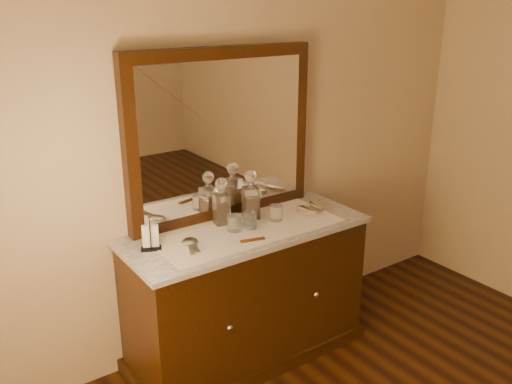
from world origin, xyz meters
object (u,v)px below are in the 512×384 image
(brush_near, at_px, (308,211))
(hand_mirror_outer, at_px, (189,243))
(mirror_frame, at_px, (222,135))
(brush_far, at_px, (316,206))
(dresser_cabinet, at_px, (247,295))
(napkin_rack, at_px, (151,238))
(comb, at_px, (253,240))
(decanter_left, at_px, (221,206))
(pin_dish, at_px, (247,225))
(hand_mirror_inner, at_px, (191,242))
(decanter_right, at_px, (251,200))

(brush_near, distance_m, hand_mirror_outer, 0.81)
(mirror_frame, xyz_separation_m, brush_far, (0.52, -0.25, -0.47))
(dresser_cabinet, distance_m, napkin_rack, 0.76)
(dresser_cabinet, height_order, napkin_rack, napkin_rack)
(comb, distance_m, hand_mirror_outer, 0.34)
(comb, distance_m, decanter_left, 0.32)
(pin_dish, bearing_deg, dresser_cabinet, -155.57)
(pin_dish, height_order, decanter_left, decanter_left)
(decanter_left, bearing_deg, napkin_rack, -171.10)
(napkin_rack, height_order, hand_mirror_inner, napkin_rack)
(mirror_frame, height_order, decanter_right, mirror_frame)
(hand_mirror_inner, bearing_deg, comb, -27.73)
(dresser_cabinet, xyz_separation_m, decanter_left, (-0.08, 0.13, 0.55))
(napkin_rack, xyz_separation_m, decanter_left, (0.48, 0.08, 0.05))
(decanter_right, distance_m, brush_far, 0.44)
(dresser_cabinet, height_order, decanter_left, decanter_left)
(dresser_cabinet, bearing_deg, decanter_left, 121.83)
(brush_near, bearing_deg, decanter_right, 155.30)
(mirror_frame, bearing_deg, napkin_rack, -161.55)
(comb, xyz_separation_m, hand_mirror_outer, (-0.31, 0.15, 0.00))
(mirror_frame, distance_m, hand_mirror_outer, 0.67)
(pin_dish, xyz_separation_m, napkin_rack, (-0.58, 0.05, 0.05))
(decanter_left, relative_size, hand_mirror_outer, 1.29)
(dresser_cabinet, bearing_deg, comb, -112.51)
(dresser_cabinet, relative_size, decanter_left, 4.99)
(dresser_cabinet, height_order, decanter_right, decanter_right)
(comb, bearing_deg, decanter_right, 72.36)
(napkin_rack, xyz_separation_m, hand_mirror_inner, (0.20, -0.07, -0.05))
(mirror_frame, relative_size, pin_dish, 13.42)
(napkin_rack, distance_m, brush_far, 1.09)
(dresser_cabinet, xyz_separation_m, hand_mirror_inner, (-0.36, -0.01, 0.45))
(napkin_rack, relative_size, decanter_right, 0.54)
(decanter_left, distance_m, hand_mirror_inner, 0.33)
(dresser_cabinet, height_order, pin_dish, pin_dish)
(napkin_rack, xyz_separation_m, decanter_right, (0.67, 0.05, 0.05))
(decanter_left, relative_size, hand_mirror_inner, 1.34)
(brush_far, height_order, hand_mirror_outer, brush_far)
(pin_dish, xyz_separation_m, hand_mirror_outer, (-0.39, -0.03, 0.00))
(mirror_frame, xyz_separation_m, decanter_left, (-0.08, -0.11, -0.39))
(comb, distance_m, brush_near, 0.51)
(hand_mirror_outer, bearing_deg, brush_far, 0.89)
(comb, relative_size, napkin_rack, 0.87)
(mirror_frame, xyz_separation_m, pin_dish, (0.01, -0.24, -0.49))
(mirror_frame, bearing_deg, pin_dish, -86.91)
(comb, height_order, hand_mirror_inner, hand_mirror_inner)
(mirror_frame, xyz_separation_m, comb, (-0.07, -0.41, -0.49))
(brush_far, bearing_deg, decanter_right, 164.65)
(hand_mirror_outer, bearing_deg, decanter_right, 14.84)
(mirror_frame, height_order, napkin_rack, mirror_frame)
(dresser_cabinet, distance_m, comb, 0.48)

